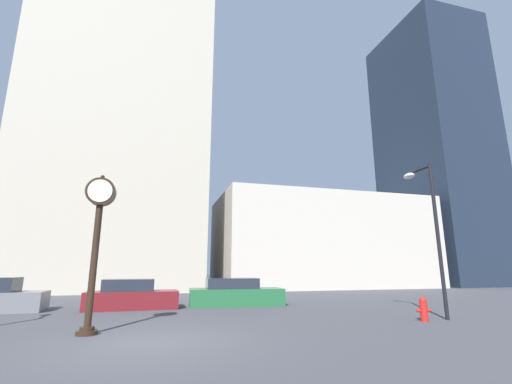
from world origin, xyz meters
TOP-DOWN VIEW (x-y plane):
  - ground_plane at (0.00, 0.00)m, footprint 200.00×200.00m
  - building_tall_tower at (-3.89, 24.00)m, footprint 15.45×12.00m
  - building_storefront_row at (16.44, 24.00)m, footprint 21.30×12.00m
  - building_glass_modern at (32.94, 24.00)m, footprint 9.19×12.00m
  - street_clock at (-1.67, 1.57)m, footprint 0.85×0.59m
  - car_maroon at (-0.96, 7.96)m, footprint 4.12×1.84m
  - car_green at (4.02, 8.22)m, footprint 4.78×2.18m
  - fire_hydrant_near at (9.34, 1.12)m, footprint 0.59×0.26m
  - street_lamp_right at (10.44, 1.62)m, footprint 0.36×1.57m

SIDE VIEW (x-z plane):
  - ground_plane at x=0.00m, z-range 0.00..0.00m
  - fire_hydrant_near at x=9.34m, z-range 0.01..0.84m
  - car_maroon at x=-0.96m, z-range -0.11..1.24m
  - car_green at x=4.02m, z-range -0.10..1.25m
  - street_clock at x=-1.67m, z-range 0.72..5.38m
  - street_lamp_right at x=10.44m, z-range 1.02..6.98m
  - building_storefront_row at x=16.44m, z-range 0.00..9.01m
  - building_glass_modern at x=32.94m, z-range 0.00..32.95m
  - building_tall_tower at x=-3.89m, z-range 0.00..33.69m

